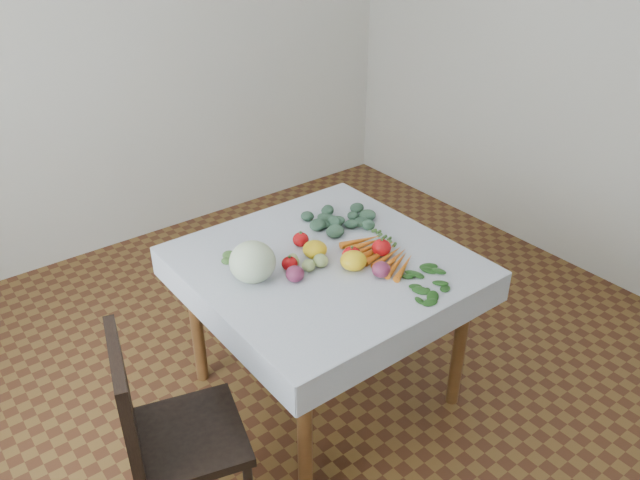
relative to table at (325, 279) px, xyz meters
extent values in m
plane|color=brown|center=(0.00, 0.00, -0.65)|extent=(4.00, 4.00, 0.00)
cube|color=silver|center=(0.00, 2.00, 0.70)|extent=(4.00, 0.04, 2.70)
cube|color=brown|center=(0.00, 0.00, 0.08)|extent=(1.00, 1.00, 0.04)
cylinder|color=brown|center=(-0.44, -0.44, -0.30)|extent=(0.06, 0.06, 0.71)
cylinder|color=brown|center=(0.44, -0.44, -0.30)|extent=(0.06, 0.06, 0.71)
cylinder|color=brown|center=(-0.44, 0.44, -0.30)|extent=(0.06, 0.06, 0.71)
cylinder|color=brown|center=(0.44, 0.44, -0.30)|extent=(0.06, 0.06, 0.71)
cube|color=silver|center=(0.00, 0.00, 0.10)|extent=(1.12, 1.12, 0.01)
cube|color=black|center=(-0.83, -0.25, -0.22)|extent=(0.50, 0.50, 0.04)
cube|color=black|center=(-1.01, -0.20, 0.02)|extent=(0.15, 0.40, 0.44)
cylinder|color=black|center=(-0.95, -0.04, -0.45)|extent=(0.03, 0.03, 0.41)
cylinder|color=black|center=(-0.62, -0.13, -0.45)|extent=(0.03, 0.03, 0.41)
ellipsoid|color=beige|center=(-0.33, 0.06, 0.19)|extent=(0.19, 0.19, 0.17)
ellipsoid|color=red|center=(-0.17, 0.03, 0.13)|extent=(0.09, 0.09, 0.06)
ellipsoid|color=red|center=(0.07, -0.09, 0.14)|extent=(0.10, 0.10, 0.07)
ellipsoid|color=red|center=(-0.02, 0.16, 0.13)|extent=(0.08, 0.08, 0.06)
ellipsoid|color=red|center=(0.22, -0.12, 0.14)|extent=(0.10, 0.10, 0.08)
ellipsoid|color=yellow|center=(-0.02, 0.04, 0.14)|extent=(0.12, 0.12, 0.08)
ellipsoid|color=yellow|center=(0.05, -0.13, 0.14)|extent=(0.13, 0.13, 0.08)
ellipsoid|color=#611B3C|center=(-0.20, -0.05, 0.14)|extent=(0.10, 0.10, 0.07)
ellipsoid|color=#611B3C|center=(0.10, -0.25, 0.14)|extent=(0.09, 0.09, 0.07)
ellipsoid|color=#A3BB6B|center=(-0.10, 0.00, 0.13)|extent=(0.05, 0.05, 0.05)
ellipsoid|color=#A3BB6B|center=(-0.13, 0.02, 0.13)|extent=(0.05, 0.05, 0.05)
ellipsoid|color=#A3BB6B|center=(-0.10, -0.03, 0.13)|extent=(0.05, 0.05, 0.05)
ellipsoid|color=#A3BB6B|center=(-0.07, 0.05, 0.13)|extent=(0.05, 0.05, 0.05)
cone|color=orange|center=(0.21, 0.01, 0.12)|extent=(0.22, 0.07, 0.03)
cone|color=orange|center=(0.21, -0.03, 0.12)|extent=(0.22, 0.06, 0.03)
cone|color=orange|center=(0.21, -0.06, 0.12)|extent=(0.22, 0.04, 0.03)
cone|color=orange|center=(0.21, -0.10, 0.12)|extent=(0.22, 0.05, 0.03)
cone|color=orange|center=(0.21, -0.13, 0.12)|extent=(0.22, 0.06, 0.03)
cone|color=orange|center=(0.21, -0.17, 0.12)|extent=(0.22, 0.08, 0.03)
cone|color=orange|center=(0.21, -0.20, 0.12)|extent=(0.21, 0.10, 0.03)
cone|color=orange|center=(0.21, -0.24, 0.12)|extent=(0.21, 0.12, 0.03)
cone|color=orange|center=(0.21, -0.27, 0.12)|extent=(0.20, 0.13, 0.03)
ellipsoid|color=#385C43|center=(0.29, 0.21, 0.12)|extent=(0.07, 0.07, 0.04)
ellipsoid|color=#385C43|center=(0.24, 0.23, 0.12)|extent=(0.07, 0.07, 0.04)
ellipsoid|color=#385C43|center=(0.28, 0.18, 0.12)|extent=(0.07, 0.07, 0.04)
ellipsoid|color=#385C43|center=(0.29, 0.25, 0.12)|extent=(0.07, 0.07, 0.04)
ellipsoid|color=#385C43|center=(0.21, 0.19, 0.12)|extent=(0.07, 0.07, 0.04)
ellipsoid|color=#385C43|center=(0.33, 0.19, 0.12)|extent=(0.07, 0.07, 0.04)
ellipsoid|color=#385C43|center=(0.23, 0.27, 0.12)|extent=(0.07, 0.07, 0.04)
ellipsoid|color=#385C43|center=(0.24, 0.15, 0.12)|extent=(0.07, 0.07, 0.04)
ellipsoid|color=#385C43|center=(0.35, 0.25, 0.12)|extent=(0.07, 0.07, 0.04)
ellipsoid|color=#385C43|center=(0.17, 0.23, 0.12)|extent=(0.07, 0.07, 0.04)
ellipsoid|color=#385C43|center=(0.33, 0.14, 0.12)|extent=(0.07, 0.07, 0.04)
ellipsoid|color=#385C43|center=(0.28, 0.31, 0.12)|extent=(0.07, 0.07, 0.04)
ellipsoid|color=#385C43|center=(0.17, 0.14, 0.12)|extent=(0.07, 0.07, 0.04)
ellipsoid|color=#385C43|center=(0.41, 0.21, 0.12)|extent=(0.07, 0.07, 0.04)
ellipsoid|color=#385C43|center=(0.16, 0.29, 0.12)|extent=(0.07, 0.07, 0.04)
ellipsoid|color=#385C43|center=(0.28, 0.09, 0.12)|extent=(0.07, 0.07, 0.04)
ellipsoid|color=#215219|center=(0.24, -0.42, 0.11)|extent=(0.06, 0.04, 0.01)
ellipsoid|color=#215219|center=(0.20, -0.40, 0.11)|extent=(0.06, 0.04, 0.01)
ellipsoid|color=#215219|center=(0.22, -0.45, 0.11)|extent=(0.06, 0.04, 0.01)
ellipsoid|color=#215219|center=(0.25, -0.39, 0.11)|extent=(0.06, 0.04, 0.01)
ellipsoid|color=#215219|center=(0.17, -0.42, 0.11)|extent=(0.06, 0.04, 0.01)
ellipsoid|color=#215219|center=(0.27, -0.45, 0.11)|extent=(0.06, 0.04, 0.01)
ellipsoid|color=#215219|center=(0.21, -0.36, 0.11)|extent=(0.06, 0.04, 0.01)
ellipsoid|color=#215219|center=(0.18, -0.48, 0.11)|extent=(0.06, 0.04, 0.01)
ellipsoid|color=#215219|center=(0.30, -0.40, 0.11)|extent=(0.06, 0.04, 0.01)
ellipsoid|color=#215219|center=(0.13, -0.38, 0.11)|extent=(0.06, 0.04, 0.01)
ellipsoid|color=#215219|center=(0.25, -0.50, 0.11)|extent=(0.06, 0.04, 0.01)
ellipsoid|color=#215219|center=(0.26, -0.33, 0.11)|extent=(0.06, 0.04, 0.01)
ellipsoid|color=#215219|center=(0.11, -0.46, 0.11)|extent=(0.06, 0.04, 0.01)
ellipsoid|color=#215219|center=(0.34, -0.45, 0.11)|extent=(0.06, 0.04, 0.01)
ellipsoid|color=#527636|center=(-0.26, 0.20, 0.11)|extent=(0.05, 0.05, 0.02)
ellipsoid|color=#527636|center=(-0.29, 0.21, 0.11)|extent=(0.05, 0.05, 0.02)
ellipsoid|color=#527636|center=(-0.27, 0.18, 0.11)|extent=(0.05, 0.05, 0.02)
ellipsoid|color=#527636|center=(-0.25, 0.22, 0.11)|extent=(0.05, 0.05, 0.02)
ellipsoid|color=#527636|center=(-0.32, 0.19, 0.11)|extent=(0.05, 0.05, 0.02)
ellipsoid|color=#527636|center=(-0.23, 0.18, 0.11)|extent=(0.05, 0.05, 0.02)
ellipsoid|color=#527636|center=(-0.29, 0.25, 0.11)|extent=(0.05, 0.05, 0.02)
ellipsoid|color=#527636|center=(-0.31, 0.15, 0.11)|extent=(0.05, 0.05, 0.02)
ellipsoid|color=#527636|center=(-0.20, 0.22, 0.11)|extent=(0.05, 0.05, 0.02)
ellipsoid|color=#527636|center=(-0.35, 0.23, 0.11)|extent=(0.05, 0.05, 0.02)
ellipsoid|color=#527636|center=(-0.24, 0.13, 0.11)|extent=(0.05, 0.05, 0.02)
ellipsoid|color=#527636|center=(-0.24, 0.28, 0.11)|extent=(0.05, 0.05, 0.02)
camera|label=1|loc=(-1.42, -1.81, 1.54)|focal=35.00mm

